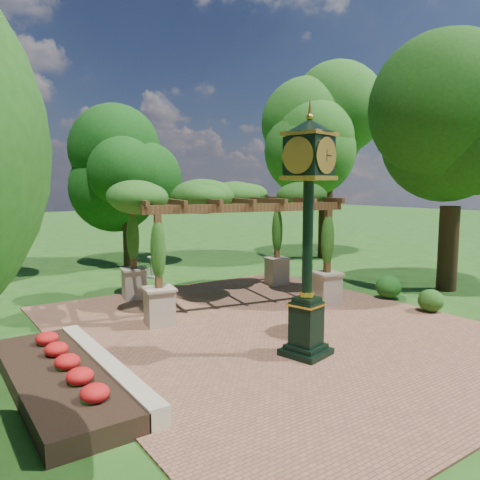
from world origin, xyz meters
TOP-DOWN VIEW (x-y plane):
  - ground at (0.00, 0.00)m, footprint 120.00×120.00m
  - brick_plaza at (0.00, 1.00)m, footprint 10.00×12.00m
  - border_wall at (-4.60, 0.50)m, footprint 0.35×5.00m
  - flower_bed at (-5.50, 0.50)m, footprint 1.50×5.00m
  - pedestal_clock at (-0.61, -0.90)m, footprint 1.23×1.23m
  - pergola at (0.60, 4.02)m, footprint 6.74×4.89m
  - sundial at (0.32, 9.09)m, footprint 0.63×0.63m
  - shrub_front at (4.81, -0.39)m, footprint 0.97×0.97m
  - shrub_mid at (5.16, 1.38)m, footprint 0.98×0.98m
  - shrub_back at (4.45, 6.24)m, footprint 1.23×1.23m
  - tree_north at (0.53, 12.05)m, footprint 3.86×3.86m
  - tree_east_far at (9.79, 8.89)m, footprint 4.37×4.37m
  - tree_east_near at (8.00, 1.07)m, footprint 4.54×4.54m

SIDE VIEW (x-z plane):
  - ground at x=0.00m, z-range 0.00..0.00m
  - brick_plaza at x=0.00m, z-range 0.00..0.04m
  - flower_bed at x=-5.50m, z-range 0.00..0.36m
  - border_wall at x=-4.60m, z-range 0.00..0.40m
  - shrub_front at x=4.81m, z-range 0.04..0.70m
  - sundial at x=0.32m, z-range -0.05..0.81m
  - shrub_mid at x=5.16m, z-range 0.04..0.79m
  - shrub_back at x=4.45m, z-range 0.04..0.91m
  - pedestal_clock at x=-0.61m, z-range 0.50..5.66m
  - pergola at x=0.60m, z-range 1.24..5.11m
  - tree_north at x=0.53m, z-range 1.23..7.83m
  - tree_east_near at x=8.00m, z-range 1.44..9.17m
  - tree_east_far at x=9.79m, z-range 1.80..11.52m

